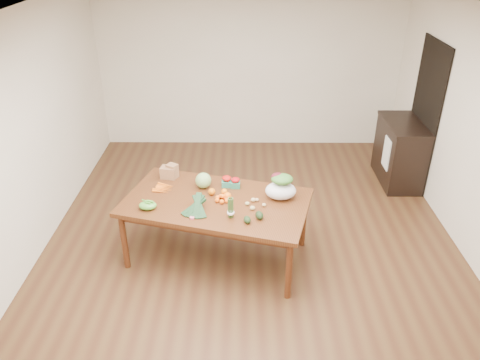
{
  "coord_description": "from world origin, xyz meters",
  "views": [
    {
      "loc": [
        -0.11,
        -4.69,
        3.42
      ],
      "look_at": [
        -0.14,
        0.0,
        0.87
      ],
      "focal_mm": 35.0,
      "sensor_mm": 36.0,
      "label": 1
    }
  ],
  "objects_px": {
    "cabinet": "(400,152)",
    "kale_bunch": "(195,207)",
    "cabbage": "(203,180)",
    "salad_bag": "(281,188)",
    "paper_bag": "(169,171)",
    "asparagus_bundle": "(231,208)",
    "dining_table": "(217,229)",
    "mandarin_cluster": "(223,197)"
  },
  "relations": [
    {
      "from": "dining_table",
      "to": "kale_bunch",
      "type": "xyz_separation_m",
      "value": [
        -0.2,
        -0.27,
        0.45
      ]
    },
    {
      "from": "kale_bunch",
      "to": "salad_bag",
      "type": "distance_m",
      "value": 0.98
    },
    {
      "from": "cabinet",
      "to": "asparagus_bundle",
      "type": "distance_m",
      "value": 3.33
    },
    {
      "from": "dining_table",
      "to": "salad_bag",
      "type": "relative_size",
      "value": 5.84
    },
    {
      "from": "paper_bag",
      "to": "salad_bag",
      "type": "xyz_separation_m",
      "value": [
        1.31,
        -0.47,
        0.05
      ]
    },
    {
      "from": "paper_bag",
      "to": "asparagus_bundle",
      "type": "bearing_deg",
      "value": -48.89
    },
    {
      "from": "cabbage",
      "to": "mandarin_cluster",
      "type": "xyz_separation_m",
      "value": [
        0.23,
        -0.29,
        -0.05
      ]
    },
    {
      "from": "cabinet",
      "to": "kale_bunch",
      "type": "height_order",
      "value": "cabinet"
    },
    {
      "from": "dining_table",
      "to": "cabinet",
      "type": "bearing_deg",
      "value": 50.67
    },
    {
      "from": "paper_bag",
      "to": "salad_bag",
      "type": "height_order",
      "value": "salad_bag"
    },
    {
      "from": "dining_table",
      "to": "cabbage",
      "type": "distance_m",
      "value": 0.57
    },
    {
      "from": "cabinet",
      "to": "dining_table",
      "type": "bearing_deg",
      "value": -144.55
    },
    {
      "from": "mandarin_cluster",
      "to": "salad_bag",
      "type": "distance_m",
      "value": 0.65
    },
    {
      "from": "paper_bag",
      "to": "mandarin_cluster",
      "type": "relative_size",
      "value": 1.35
    },
    {
      "from": "cabinet",
      "to": "kale_bunch",
      "type": "relative_size",
      "value": 2.55
    },
    {
      "from": "cabbage",
      "to": "salad_bag",
      "type": "bearing_deg",
      "value": -15.18
    },
    {
      "from": "cabinet",
      "to": "mandarin_cluster",
      "type": "relative_size",
      "value": 5.67
    },
    {
      "from": "mandarin_cluster",
      "to": "asparagus_bundle",
      "type": "bearing_deg",
      "value": -74.29
    },
    {
      "from": "mandarin_cluster",
      "to": "salad_bag",
      "type": "relative_size",
      "value": 0.52
    },
    {
      "from": "cabinet",
      "to": "kale_bunch",
      "type": "distance_m",
      "value": 3.56
    },
    {
      "from": "dining_table",
      "to": "cabbage",
      "type": "relative_size",
      "value": 10.93
    },
    {
      "from": "paper_bag",
      "to": "mandarin_cluster",
      "type": "height_order",
      "value": "paper_bag"
    },
    {
      "from": "kale_bunch",
      "to": "salad_bag",
      "type": "bearing_deg",
      "value": 34.73
    },
    {
      "from": "mandarin_cluster",
      "to": "kale_bunch",
      "type": "distance_m",
      "value": 0.39
    },
    {
      "from": "asparagus_bundle",
      "to": "salad_bag",
      "type": "distance_m",
      "value": 0.68
    },
    {
      "from": "dining_table",
      "to": "paper_bag",
      "type": "xyz_separation_m",
      "value": [
        -0.6,
        0.53,
        0.46
      ]
    },
    {
      "from": "dining_table",
      "to": "cabbage",
      "type": "bearing_deg",
      "value": 133.65
    },
    {
      "from": "paper_bag",
      "to": "salad_bag",
      "type": "bearing_deg",
      "value": -19.9
    },
    {
      "from": "asparagus_bundle",
      "to": "cabinet",
      "type": "bearing_deg",
      "value": 57.32
    },
    {
      "from": "cabinet",
      "to": "cabbage",
      "type": "xyz_separation_m",
      "value": [
        -2.78,
        -1.57,
        0.37
      ]
    },
    {
      "from": "cabinet",
      "to": "kale_bunch",
      "type": "xyz_separation_m",
      "value": [
        -2.82,
        -2.14,
        0.36
      ]
    },
    {
      "from": "cabbage",
      "to": "salad_bag",
      "type": "xyz_separation_m",
      "value": [
        0.88,
        -0.24,
        0.04
      ]
    },
    {
      "from": "paper_bag",
      "to": "cabbage",
      "type": "bearing_deg",
      "value": -28.56
    },
    {
      "from": "salad_bag",
      "to": "paper_bag",
      "type": "bearing_deg",
      "value": 160.1
    },
    {
      "from": "salad_bag",
      "to": "dining_table",
      "type": "bearing_deg",
      "value": -175.45
    },
    {
      "from": "cabbage",
      "to": "salad_bag",
      "type": "relative_size",
      "value": 0.53
    },
    {
      "from": "mandarin_cluster",
      "to": "asparagus_bundle",
      "type": "height_order",
      "value": "asparagus_bundle"
    },
    {
      "from": "salad_bag",
      "to": "kale_bunch",
      "type": "bearing_deg",
      "value": -160.48
    },
    {
      "from": "dining_table",
      "to": "paper_bag",
      "type": "bearing_deg",
      "value": 153.45
    },
    {
      "from": "dining_table",
      "to": "salad_bag",
      "type": "bearing_deg",
      "value": 19.77
    },
    {
      "from": "mandarin_cluster",
      "to": "paper_bag",
      "type": "bearing_deg",
      "value": 141.62
    },
    {
      "from": "mandarin_cluster",
      "to": "cabbage",
      "type": "bearing_deg",
      "value": 128.55
    }
  ]
}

